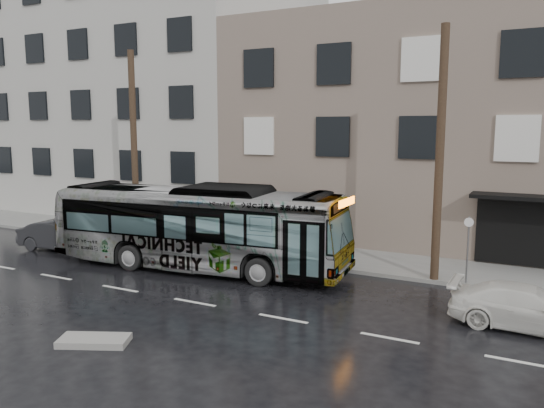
{
  "coord_description": "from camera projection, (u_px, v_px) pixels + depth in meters",
  "views": [
    {
      "loc": [
        9.82,
        -16.06,
        5.67
      ],
      "look_at": [
        0.25,
        2.5,
        2.6
      ],
      "focal_mm": 35.0,
      "sensor_mm": 36.0,
      "label": 1
    }
  ],
  "objects": [
    {
      "name": "bus",
      "position": [
        198.0,
        227.0,
        21.06
      ],
      "size": [
        12.35,
        3.94,
        3.38
      ],
      "primitive_type": "imported",
      "rotation": [
        0.0,
        0.0,
        1.66
      ],
      "color": "#B2B2B2",
      "rests_on": "ground"
    },
    {
      "name": "dark_sedan",
      "position": [
        63.0,
        235.0,
        24.35
      ],
      "size": [
        4.34,
        1.97,
        1.38
      ],
      "primitive_type": "imported",
      "rotation": [
        0.0,
        0.0,
        1.7
      ],
      "color": "black",
      "rests_on": "ground"
    },
    {
      "name": "building_taupe",
      "position": [
        443.0,
        129.0,
        27.5
      ],
      "size": [
        20.0,
        12.0,
        11.0
      ],
      "primitive_type": "cube",
      "color": "#77675B",
      "rests_on": "ground"
    },
    {
      "name": "white_sedan",
      "position": [
        527.0,
        308.0,
        14.89
      ],
      "size": [
        4.24,
        1.8,
        1.22
      ],
      "primitive_type": "imported",
      "rotation": [
        0.0,
        0.0,
        1.55
      ],
      "color": "silver",
      "rests_on": "ground"
    },
    {
      "name": "utility_pole_front",
      "position": [
        440.0,
        155.0,
        18.68
      ],
      "size": [
        0.3,
        0.3,
        9.0
      ],
      "primitive_type": "cylinder",
      "color": "#403020",
      "rests_on": "sidewalk"
    },
    {
      "name": "ground",
      "position": [
        235.0,
        282.0,
        19.4
      ],
      "size": [
        120.0,
        120.0,
        0.0
      ],
      "primitive_type": "plane",
      "color": "black",
      "rests_on": "ground"
    },
    {
      "name": "sign_post",
      "position": [
        468.0,
        250.0,
        18.66
      ],
      "size": [
        0.06,
        0.06,
        2.4
      ],
      "primitive_type": "cylinder",
      "color": "slate",
      "rests_on": "sidewalk"
    },
    {
      "name": "slush_pile",
      "position": [
        94.0,
        341.0,
        13.91
      ],
      "size": [
        1.97,
        1.48,
        0.18
      ],
      "primitive_type": "cube",
      "rotation": [
        0.0,
        0.0,
        0.43
      ],
      "color": "#A3A29B",
      "rests_on": "ground"
    },
    {
      "name": "sidewalk",
      "position": [
        292.0,
        252.0,
        23.69
      ],
      "size": [
        90.0,
        3.6,
        0.15
      ],
      "primitive_type": "cube",
      "color": "gray",
      "rests_on": "ground"
    },
    {
      "name": "utility_pole_rear",
      "position": [
        134.0,
        148.0,
        25.02
      ],
      "size": [
        0.3,
        0.3,
        9.0
      ],
      "primitive_type": "cylinder",
      "color": "#403020",
      "rests_on": "sidewalk"
    },
    {
      "name": "building_grey",
      "position": [
        124.0,
        94.0,
        38.88
      ],
      "size": [
        26.0,
        15.0,
        16.0
      ],
      "primitive_type": "cube",
      "color": "#AFADA5",
      "rests_on": "ground"
    }
  ]
}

